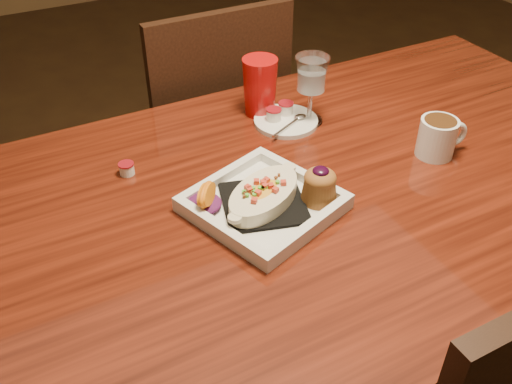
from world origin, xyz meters
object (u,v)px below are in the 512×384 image
saucer (285,119)px  chair_far (209,137)px  coffee_mug (438,136)px  plate (270,198)px  goblet (312,78)px  table (328,218)px  red_tumbler (260,87)px

saucer → chair_far: bearing=94.4°
chair_far → coffee_mug: 0.75m
chair_far → saucer: chair_far is taller
plate → saucer: plate is taller
goblet → chair_far: bearing=101.5°
table → coffee_mug: 0.29m
table → red_tumbler: (0.00, 0.31, 0.16)m
chair_far → saucer: 0.47m
coffee_mug → saucer: coffee_mug is taller
chair_far → table: bearing=90.0°
table → goblet: bearing=69.2°
chair_far → goblet: (0.08, -0.41, 0.35)m
table → saucer: (0.03, 0.24, 0.11)m
chair_far → goblet: bearing=101.5°
saucer → coffee_mug: bearing=-50.2°
goblet → saucer: 0.12m
plate → table: bearing=-11.7°
table → goblet: 0.31m
goblet → red_tumbler: 0.13m
table → goblet: (0.08, 0.22, 0.21)m
plate → red_tumbler: size_ratio=2.23×
plate → goblet: 0.34m
plate → red_tumbler: bearing=46.2°
saucer → red_tumbler: 0.09m
goblet → table: bearing=-110.8°
plate → goblet: bearing=26.8°
plate → red_tumbler: red_tumbler is taller
chair_far → goblet: size_ratio=5.85×
coffee_mug → red_tumbler: red_tumbler is taller
plate → saucer: bearing=36.3°
chair_far → saucer: size_ratio=6.31×
saucer → red_tumbler: (-0.03, 0.07, 0.06)m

